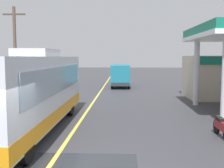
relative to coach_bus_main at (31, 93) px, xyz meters
name	(u,v)px	position (x,y,z in m)	size (l,w,h in m)	color
ground	(101,90)	(1.90, 15.35, -1.72)	(120.00, 120.00, 0.00)	#38383D
lane_divider_stripe	(96,97)	(1.90, 10.35, -1.72)	(0.16, 50.00, 0.01)	#D8CC4C
coach_bus_main	(31,93)	(0.00, 0.00, 0.00)	(2.60, 11.04, 3.69)	silver
minibus_opposing_lane	(121,73)	(3.79, 18.78, -0.25)	(2.04, 6.13, 2.44)	teal
motorcycle_parked_forecourt	(221,127)	(8.18, -0.72, -1.28)	(0.55, 1.80, 0.92)	black
utility_pole_roadside	(15,51)	(-4.55, 9.79, 2.09)	(1.80, 0.24, 7.27)	brown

